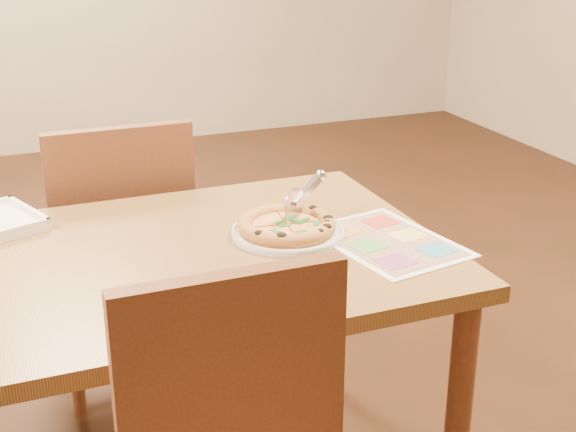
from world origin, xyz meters
name	(u,v)px	position (x,y,z in m)	size (l,w,h in m)	color
dining_table	(166,289)	(0.00, 0.00, 0.63)	(1.30, 0.85, 0.72)	olive
chair_far	(120,227)	(0.00, 0.60, 0.57)	(0.42, 0.42, 0.47)	brown
plate	(288,232)	(0.31, 0.01, 0.73)	(0.28, 0.28, 0.01)	white
pizza	(287,226)	(0.31, 0.01, 0.75)	(0.24, 0.24, 0.04)	#C48E42
pizza_cutter	(303,195)	(0.37, 0.04, 0.81)	(0.14, 0.10, 0.10)	silver
menu	(387,241)	(0.52, -0.12, 0.72)	(0.26, 0.37, 0.01)	white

